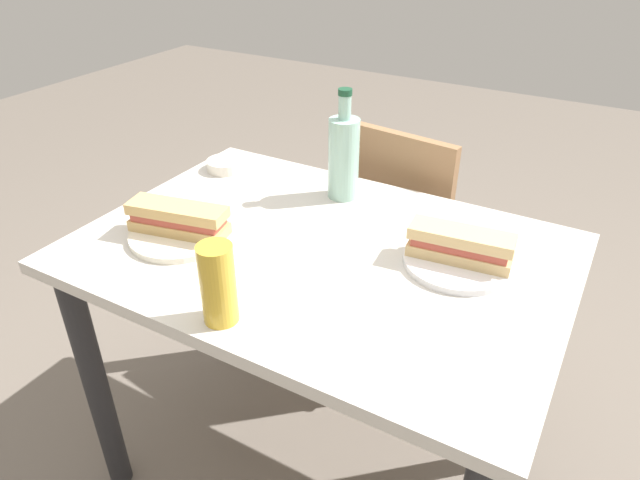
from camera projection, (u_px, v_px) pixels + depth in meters
name	position (u px, v px, depth m)	size (l,w,h in m)	color
ground_plane	(320.00, 466.00, 1.67)	(8.00, 8.00, 0.00)	#6B6056
dining_table	(320.00, 294.00, 1.35)	(1.08, 0.75, 0.76)	beige
chair_far	(405.00, 232.00, 1.84)	(0.45, 0.45, 0.87)	#936B47
plate_near	(181.00, 234.00, 1.31)	(0.23, 0.23, 0.01)	silver
baguette_sandwich_near	(178.00, 219.00, 1.29)	(0.24, 0.12, 0.07)	tan
knife_near	(186.00, 220.00, 1.35)	(0.16, 0.10, 0.01)	silver
plate_far	(458.00, 261.00, 1.22)	(0.23, 0.23, 0.01)	white
baguette_sandwich_far	(460.00, 245.00, 1.20)	(0.22, 0.09, 0.07)	#DBB77A
knife_far	(459.00, 244.00, 1.26)	(0.18, 0.04, 0.01)	silver
water_bottle	(344.00, 156.00, 1.44)	(0.08, 0.08, 0.28)	#99C6B7
beer_glass	(218.00, 284.00, 1.02)	(0.07, 0.07, 0.16)	gold
olive_bowl	(226.00, 165.00, 1.63)	(0.11, 0.11, 0.03)	silver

